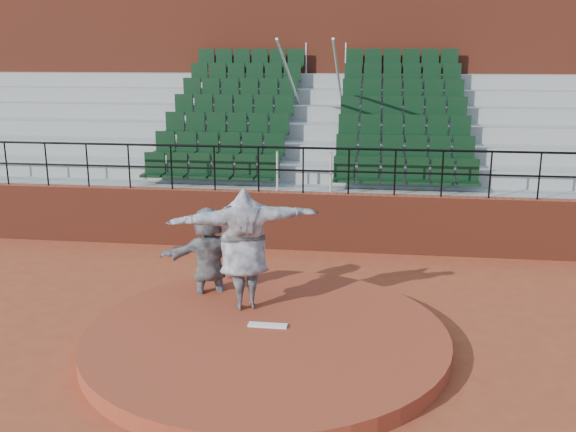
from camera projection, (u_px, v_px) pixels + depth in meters
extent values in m
plane|color=#983D22|center=(266.00, 345.00, 9.75)|extent=(90.00, 90.00, 0.00)
cylinder|color=#943821|center=(266.00, 338.00, 9.72)|extent=(5.50, 5.50, 0.25)
cube|color=white|center=(268.00, 325.00, 9.83)|extent=(0.60, 0.15, 0.03)
cube|color=maroon|center=(303.00, 221.00, 14.39)|extent=(24.00, 0.30, 1.30)
cylinder|color=black|center=(303.00, 148.00, 13.98)|extent=(24.00, 0.05, 0.05)
cylinder|color=black|center=(303.00, 170.00, 14.11)|extent=(24.00, 0.04, 0.04)
cylinder|color=black|center=(6.00, 163.00, 15.01)|extent=(0.04, 0.04, 1.00)
cylinder|color=black|center=(47.00, 164.00, 14.88)|extent=(0.04, 0.04, 1.00)
cylinder|color=black|center=(87.00, 165.00, 14.75)|extent=(0.04, 0.04, 1.00)
cylinder|color=black|center=(129.00, 166.00, 14.62)|extent=(0.04, 0.04, 1.00)
cylinder|color=black|center=(171.00, 167.00, 14.49)|extent=(0.04, 0.04, 1.00)
cylinder|color=black|center=(215.00, 168.00, 14.37)|extent=(0.04, 0.04, 1.00)
cylinder|color=black|center=(258.00, 169.00, 14.24)|extent=(0.04, 0.04, 1.00)
cylinder|color=black|center=(303.00, 170.00, 14.11)|extent=(0.04, 0.04, 1.00)
cylinder|color=black|center=(349.00, 172.00, 13.98)|extent=(0.04, 0.04, 1.00)
cylinder|color=black|center=(395.00, 173.00, 13.85)|extent=(0.04, 0.04, 1.00)
cylinder|color=black|center=(442.00, 174.00, 13.72)|extent=(0.04, 0.04, 1.00)
cylinder|color=black|center=(490.00, 175.00, 13.59)|extent=(0.04, 0.04, 1.00)
cylinder|color=black|center=(539.00, 176.00, 13.46)|extent=(0.04, 0.04, 1.00)
cube|color=gray|center=(306.00, 215.00, 14.94)|extent=(24.00, 0.85, 1.30)
cube|color=black|center=(210.00, 170.00, 14.99)|extent=(3.30, 0.48, 0.72)
cube|color=black|center=(405.00, 174.00, 14.41)|extent=(3.30, 0.48, 0.72)
cube|color=gray|center=(309.00, 198.00, 15.71)|extent=(24.00, 0.85, 1.70)
cube|color=black|center=(219.00, 147.00, 15.71)|extent=(3.30, 0.48, 0.72)
cube|color=black|center=(405.00, 151.00, 15.13)|extent=(3.30, 0.48, 0.72)
cube|color=gray|center=(313.00, 183.00, 16.48)|extent=(24.00, 0.85, 2.10)
cube|color=black|center=(226.00, 127.00, 16.43)|extent=(3.30, 0.48, 0.72)
cube|color=black|center=(404.00, 130.00, 15.85)|extent=(3.30, 0.48, 0.72)
cube|color=gray|center=(316.00, 170.00, 17.24)|extent=(24.00, 0.85, 2.50)
cube|color=black|center=(233.00, 109.00, 17.14)|extent=(3.30, 0.48, 0.72)
cube|color=black|center=(403.00, 111.00, 16.56)|extent=(3.30, 0.48, 0.72)
cube|color=gray|center=(319.00, 158.00, 18.01)|extent=(24.00, 0.85, 2.90)
cube|color=black|center=(239.00, 92.00, 17.86)|extent=(3.30, 0.48, 0.72)
cube|color=black|center=(403.00, 93.00, 17.28)|extent=(3.30, 0.48, 0.72)
cube|color=gray|center=(321.00, 146.00, 18.78)|extent=(24.00, 0.85, 3.30)
cube|color=black|center=(245.00, 76.00, 18.58)|extent=(3.30, 0.48, 0.72)
cube|color=black|center=(402.00, 77.00, 18.00)|extent=(3.30, 0.48, 0.72)
cube|color=gray|center=(324.00, 136.00, 19.54)|extent=(24.00, 0.85, 3.70)
cube|color=black|center=(250.00, 61.00, 19.29)|extent=(3.30, 0.48, 0.72)
cube|color=black|center=(402.00, 61.00, 18.71)|extent=(3.30, 0.48, 0.72)
cylinder|color=silver|center=(294.00, 89.00, 16.79)|extent=(0.06, 5.97, 2.46)
cylinder|color=silver|center=(340.00, 89.00, 16.63)|extent=(0.06, 5.97, 2.46)
cube|color=maroon|center=(329.00, 76.00, 20.97)|extent=(24.00, 3.00, 7.10)
imported|color=black|center=(244.00, 249.00, 10.34)|extent=(2.53, 1.58, 2.00)
imported|color=black|center=(209.00, 257.00, 11.12)|extent=(1.70, 1.23, 1.78)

